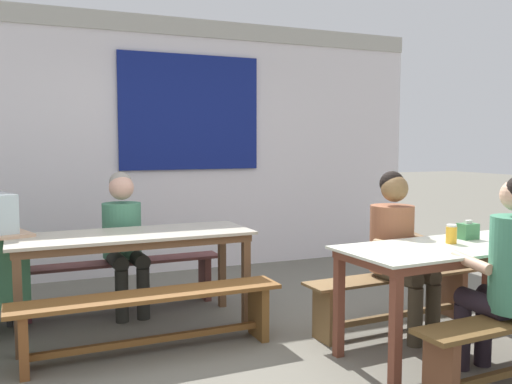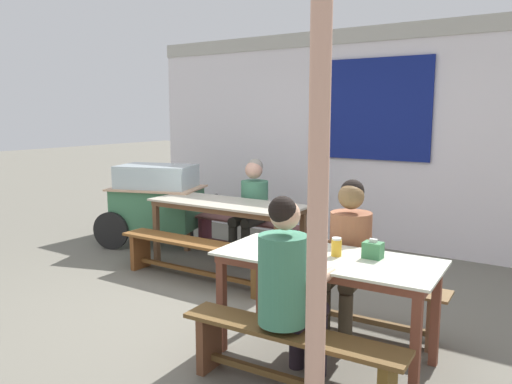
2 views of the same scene
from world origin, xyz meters
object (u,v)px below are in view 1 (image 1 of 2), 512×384
(dining_table_far, at_px, (133,243))
(bench_far_back, at_px, (121,277))
(person_near_front, at_px, (508,269))
(person_right_near_table, at_px, (397,242))
(condiment_jar, at_px, (451,234))
(bench_far_front, at_px, (151,311))
(tissue_box, at_px, (468,231))
(person_center_facing, at_px, (124,232))
(bench_near_back, at_px, (393,294))
(dining_table_near, at_px, (450,257))

(dining_table_far, relative_size, bench_far_back, 1.03)
(dining_table_far, bearing_deg, person_near_front, -44.43)
(person_right_near_table, height_order, condiment_jar, person_right_near_table)
(person_near_front, height_order, condiment_jar, person_near_front)
(bench_far_front, relative_size, tissue_box, 13.52)
(person_center_facing, relative_size, tissue_box, 8.79)
(bench_near_back, relative_size, tissue_box, 11.12)
(tissue_box, relative_size, condiment_jar, 1.04)
(bench_far_back, distance_m, person_near_front, 3.18)
(dining_table_far, distance_m, bench_far_back, 0.71)
(bench_far_back, bearing_deg, bench_far_front, -88.74)
(bench_near_back, bearing_deg, condiment_jar, -80.72)
(bench_near_back, bearing_deg, tissue_box, -53.19)
(bench_far_back, distance_m, tissue_box, 2.95)
(bench_far_front, height_order, person_right_near_table, person_right_near_table)
(bench_far_front, distance_m, condiment_jar, 2.19)
(person_center_facing, bearing_deg, person_right_near_table, -36.05)
(dining_table_near, xyz_separation_m, person_right_near_table, (-0.06, 0.51, 0.02))
(bench_far_front, bearing_deg, bench_near_back, -6.51)
(bench_far_front, height_order, person_center_facing, person_center_facing)
(bench_near_back, relative_size, condiment_jar, 11.55)
(dining_table_near, height_order, person_center_facing, person_center_facing)
(bench_far_back, bearing_deg, tissue_box, -38.79)
(dining_table_far, xyz_separation_m, person_center_facing, (0.00, 0.51, 0.01))
(bench_far_back, bearing_deg, condiment_jar, -43.40)
(bench_near_back, height_order, person_right_near_table, person_right_near_table)
(dining_table_far, distance_m, person_right_near_table, 2.08)
(person_near_front, bearing_deg, tissue_box, 64.67)
(tissue_box, bearing_deg, person_center_facing, 142.08)
(bench_near_back, xyz_separation_m, person_center_facing, (-1.91, 1.31, 0.42))
(bench_near_back, bearing_deg, bench_far_back, 144.49)
(dining_table_near, bearing_deg, person_right_near_table, 96.32)
(bench_near_back, height_order, person_center_facing, person_center_facing)
(person_right_near_table, distance_m, person_center_facing, 2.34)
(person_right_near_table, bearing_deg, bench_far_back, 142.85)
(tissue_box, bearing_deg, dining_table_far, 151.19)
(dining_table_far, relative_size, tissue_box, 13.34)
(dining_table_far, bearing_deg, person_right_near_table, -24.54)
(condiment_jar, bearing_deg, bench_far_front, 159.43)
(dining_table_near, relative_size, person_near_front, 1.26)
(person_near_front, relative_size, condiment_jar, 9.60)
(person_center_facing, bearing_deg, bench_near_back, -34.36)
(person_near_front, bearing_deg, person_center_facing, 128.72)
(dining_table_near, xyz_separation_m, condiment_jar, (0.05, 0.05, 0.15))
(dining_table_near, relative_size, bench_near_back, 1.05)
(person_center_facing, xyz_separation_m, condiment_jar, (2.00, -1.84, 0.14))
(bench_near_back, bearing_deg, person_right_near_table, -109.34)
(bench_near_back, distance_m, tissue_box, 0.78)
(person_right_near_table, bearing_deg, person_center_facing, 143.95)
(bench_far_front, xyz_separation_m, person_center_facing, (-0.01, 1.09, 0.40))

